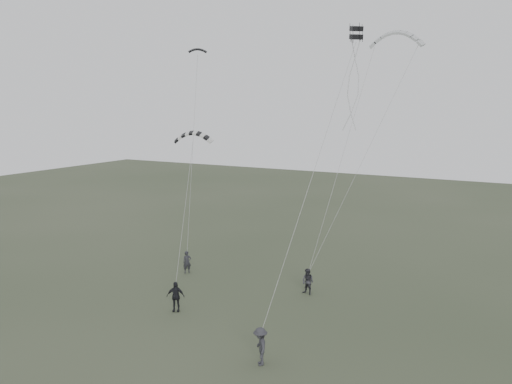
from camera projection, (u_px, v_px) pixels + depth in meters
The scene contains 9 objects.
ground at pixel (199, 315), 31.21m from camera, with size 140.00×140.00×0.00m, color #303B26.
flyer_left at pixel (187, 262), 39.08m from camera, with size 0.64×0.42×1.75m, color black.
flyer_right at pixel (308, 282), 34.61m from camera, with size 0.89×0.69×1.83m, color #27272C.
flyer_center at pixel (176, 296), 31.74m from camera, with size 1.15×0.48×1.95m, color black.
flyer_far at pixel (260, 346), 25.12m from camera, with size 1.27×0.73×1.96m, color #28282D.
kite_dark_small at pixel (198, 49), 39.92m from camera, with size 1.46×0.44×0.49m, color black, non-canonical shape.
kite_pale_large at pixel (397, 32), 36.42m from camera, with size 3.91×0.88×1.61m, color #A5A8AA, non-canonical shape.
kite_striped at pixel (193, 133), 35.32m from camera, with size 2.70×0.68×1.09m, color black, non-canonical shape.
kite_box at pixel (356, 33), 27.66m from camera, with size 0.62×0.62×0.71m, color black, non-canonical shape.
Camera 1 is at (17.00, -24.32, 12.89)m, focal length 35.00 mm.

